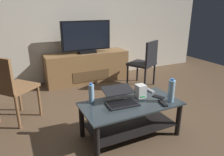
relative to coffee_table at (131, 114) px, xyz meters
name	(u,v)px	position (x,y,z in m)	size (l,w,h in m)	color
ground_plane	(128,133)	(0.00, 0.05, -0.29)	(7.68, 7.68, 0.00)	brown
back_wall	(70,11)	(0.00, 2.40, 1.11)	(6.40, 0.12, 2.80)	beige
coffee_table	(131,114)	(0.00, 0.00, 0.00)	(1.14, 0.57, 0.43)	#2D383D
media_cabinet	(87,67)	(0.20, 2.08, 0.01)	(1.68, 0.49, 0.60)	olive
television	(86,38)	(0.20, 2.06, 0.61)	(1.00, 0.20, 0.63)	black
dining_chair	(145,61)	(1.10, 1.31, 0.21)	(0.59, 0.59, 0.89)	black
side_chair	(10,85)	(-1.23, 0.96, 0.23)	(0.62, 0.62, 0.91)	brown
laptop	(120,98)	(-0.10, 0.07, 0.20)	(0.38, 0.38, 0.15)	black
router_box	(140,91)	(0.19, 0.10, 0.22)	(0.11, 0.11, 0.16)	white
water_bottle_near	(91,94)	(-0.40, 0.21, 0.25)	(0.06, 0.06, 0.24)	#99C6E5
water_bottle_far	(171,91)	(0.44, -0.16, 0.27)	(0.08, 0.08, 0.28)	#99C6E5
cell_phone	(159,97)	(0.39, -0.01, 0.14)	(0.07, 0.14, 0.01)	black
tv_remote	(150,90)	(0.41, 0.21, 0.15)	(0.04, 0.16, 0.02)	#99999E
soundbar_remote	(163,103)	(0.31, -0.18, 0.15)	(0.04, 0.16, 0.02)	black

